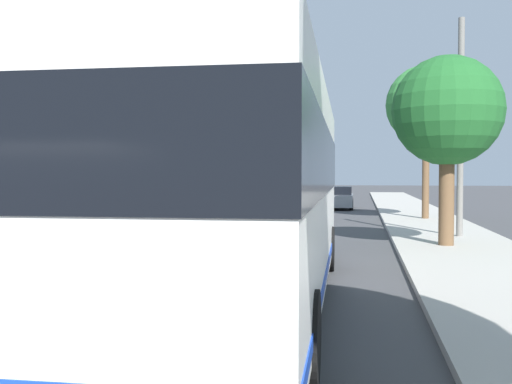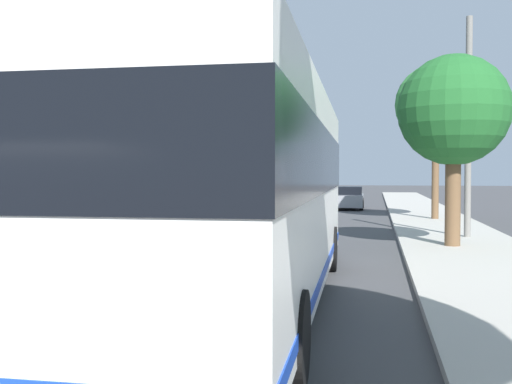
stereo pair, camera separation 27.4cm
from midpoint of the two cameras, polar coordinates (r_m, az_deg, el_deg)
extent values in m
cube|color=silver|center=(12.01, -7.05, -8.72)|extent=(110.00, 0.16, 0.01)
cube|color=silver|center=(9.82, 0.23, 0.36)|extent=(11.50, 2.74, 3.19)
cube|color=black|center=(9.82, 0.23, 3.06)|extent=(11.54, 2.78, 1.05)
cube|color=#193FB2|center=(9.94, 0.23, -7.42)|extent=(11.53, 2.77, 0.16)
cylinder|color=black|center=(13.73, -1.81, -5.29)|extent=(1.01, 0.32, 1.00)
cylinder|color=black|center=(13.45, 7.72, -5.45)|extent=(1.01, 0.32, 1.00)
cylinder|color=black|center=(6.85, -14.91, -12.58)|extent=(1.01, 0.32, 1.00)
cylinder|color=black|center=(6.26, 4.83, -13.88)|extent=(1.01, 0.32, 1.00)
cube|color=silver|center=(47.61, 3.91, -0.18)|extent=(4.60, 2.12, 0.75)
cube|color=black|center=(47.86, 3.94, 0.64)|extent=(2.37, 1.84, 0.60)
cylinder|color=black|center=(46.08, 4.83, -0.54)|extent=(0.65, 0.26, 0.64)
cylinder|color=black|center=(46.21, 2.72, -0.53)|extent=(0.65, 0.26, 0.64)
cylinder|color=black|center=(49.05, 5.03, -0.40)|extent=(0.65, 0.26, 0.64)
cylinder|color=black|center=(49.17, 3.05, -0.39)|extent=(0.65, 0.26, 0.64)
cube|color=navy|center=(32.20, 2.24, -1.08)|extent=(4.80, 2.21, 0.79)
cube|color=black|center=(32.10, 2.23, 0.11)|extent=(2.46, 1.88, 0.56)
cylinder|color=black|center=(30.62, 3.58, -1.71)|extent=(0.65, 0.27, 0.64)
cylinder|color=black|center=(30.77, 0.42, -1.69)|extent=(0.65, 0.27, 0.64)
cylinder|color=black|center=(33.69, 3.90, -1.39)|extent=(0.65, 0.27, 0.64)
cylinder|color=black|center=(33.83, 1.03, -1.38)|extent=(0.65, 0.27, 0.64)
cube|color=gray|center=(36.92, 9.11, -0.80)|extent=(4.46, 1.85, 0.71)
cube|color=black|center=(36.98, 9.12, 0.15)|extent=(2.26, 1.68, 0.50)
cylinder|color=black|center=(38.43, 7.96, -1.01)|extent=(0.64, 0.23, 0.64)
cylinder|color=black|center=(38.38, 10.40, -1.03)|extent=(0.64, 0.23, 0.64)
cylinder|color=black|center=(35.50, 7.72, -1.24)|extent=(0.64, 0.23, 0.64)
cylinder|color=black|center=(35.45, 10.36, -1.26)|extent=(0.64, 0.23, 0.64)
cylinder|color=brown|center=(17.70, 18.88, -0.47)|extent=(0.43, 0.43, 3.05)
sphere|color=#1E5B26|center=(17.77, 18.96, 7.49)|extent=(3.13, 3.13, 3.13)
cylinder|color=brown|center=(28.01, 17.18, 1.55)|extent=(0.32, 0.32, 4.23)
sphere|color=#337F38|center=(28.18, 17.24, 8.08)|extent=(3.64, 3.64, 3.64)
cylinder|color=slate|center=(20.38, 20.16, 5.70)|extent=(0.21, 0.21, 7.24)
camera|label=1|loc=(0.14, -89.30, 0.02)|focal=41.47mm
camera|label=2|loc=(0.14, 90.70, -0.02)|focal=41.47mm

